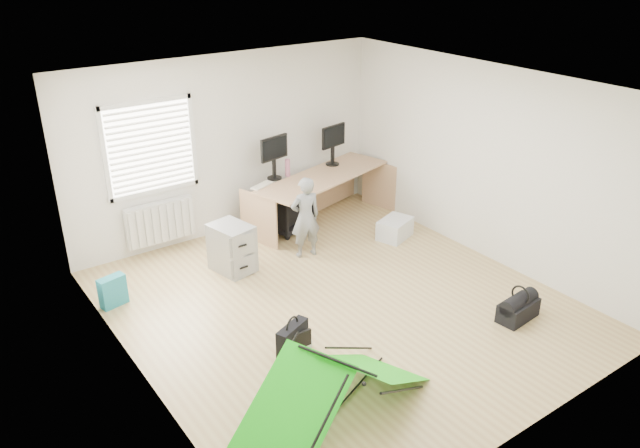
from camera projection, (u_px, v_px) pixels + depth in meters
ground at (339, 304)px, 7.78m from camera, size 5.50×5.50×0.00m
back_wall at (228, 146)px, 9.25m from camera, size 5.00×0.02×2.70m
window at (150, 148)px, 8.50m from camera, size 1.20×0.06×1.20m
radiator at (160, 222)px, 8.93m from camera, size 1.00×0.12×0.60m
desk at (324, 200)px, 9.79m from camera, size 2.51×1.35×0.82m
filing_cabinet at (232, 248)px, 8.44m from camera, size 0.54×0.65×0.67m
monitor_left at (274, 163)px, 9.39m from camera, size 0.53×0.22×0.49m
monitor_right at (333, 150)px, 9.98m from camera, size 0.52×0.21×0.48m
keyboard at (262, 185)px, 9.21m from camera, size 0.41×0.27×0.02m
thermos at (288, 168)px, 9.54m from camera, size 0.09×0.09×0.27m
office_chair at (285, 211)px, 9.64m from camera, size 0.81×0.83×0.61m
person at (305, 217)px, 8.72m from camera, size 0.48×0.37×1.19m
kite at (336, 387)px, 5.90m from camera, size 2.11×1.51×0.60m
storage_crate at (395, 229)px, 9.44m from camera, size 0.63×0.53×0.30m
tote_bag at (113, 291)px, 7.68m from camera, size 0.36×0.21×0.39m
laptop_bag at (292, 338)px, 6.83m from camera, size 0.46×0.29×0.33m
white_box at (306, 342)px, 6.96m from camera, size 0.12×0.12×0.10m
duffel_bag at (518, 310)px, 7.44m from camera, size 0.56×0.32×0.23m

